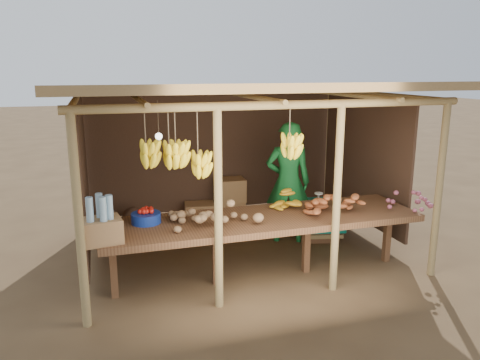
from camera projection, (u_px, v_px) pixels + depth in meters
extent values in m
plane|color=brown|center=(240.00, 250.00, 6.80)|extent=(60.00, 60.00, 0.00)
cylinder|color=#9C8150|center=(79.00, 224.00, 4.55)|extent=(0.09, 0.09, 2.20)
cylinder|color=#9C8150|center=(439.00, 191.00, 5.74)|extent=(0.09, 0.09, 2.20)
cylinder|color=#9C8150|center=(84.00, 165.00, 7.34)|extent=(0.09, 0.09, 2.20)
cylinder|color=#9C8150|center=(326.00, 151.00, 8.53)|extent=(0.09, 0.09, 2.20)
cylinder|color=#9C8150|center=(218.00, 211.00, 4.95)|extent=(0.09, 0.09, 2.20)
cylinder|color=#9C8150|center=(337.00, 201.00, 5.35)|extent=(0.09, 0.09, 2.20)
cylinder|color=#9C8150|center=(282.00, 105.00, 4.89)|extent=(4.40, 0.09, 0.09)
cylinder|color=#9C8150|center=(213.00, 92.00, 7.68)|extent=(4.40, 0.09, 0.09)
cube|color=#9F7B4A|center=(240.00, 90.00, 6.27)|extent=(4.70, 3.50, 0.28)
cube|color=#4A3122|center=(214.00, 151.00, 7.89)|extent=(4.20, 0.04, 1.98)
cube|color=#4A3122|center=(84.00, 176.00, 6.11)|extent=(0.04, 2.40, 1.98)
cube|color=#4A3122|center=(363.00, 158.00, 7.29)|extent=(0.04, 2.40, 1.98)
cube|color=brown|center=(263.00, 220.00, 5.74)|extent=(3.90, 1.05, 0.08)
cube|color=brown|center=(113.00, 268.00, 5.32)|extent=(0.08, 0.08, 0.72)
cube|color=brown|center=(216.00, 256.00, 5.66)|extent=(0.08, 0.08, 0.72)
cube|color=brown|center=(306.00, 245.00, 6.00)|extent=(0.08, 0.08, 0.72)
cube|color=brown|center=(387.00, 236.00, 6.34)|extent=(0.08, 0.08, 0.72)
cylinder|color=navy|center=(146.00, 218.00, 5.49)|extent=(0.35, 0.35, 0.12)
cube|color=#986E44|center=(101.00, 231.00, 4.86)|extent=(0.45, 0.38, 0.26)
imported|color=#186D2D|center=(288.00, 182.00, 6.99)|extent=(0.77, 0.63, 1.83)
cube|color=brown|center=(318.00, 222.00, 7.23)|extent=(0.67, 0.60, 0.53)
cube|color=#0B7F6B|center=(318.00, 203.00, 7.16)|extent=(0.75, 0.68, 0.05)
cube|color=#986E44|center=(230.00, 212.00, 7.91)|extent=(0.52, 0.44, 0.38)
cube|color=#986E44|center=(230.00, 190.00, 7.82)|extent=(0.52, 0.44, 0.38)
cube|color=#986E44|center=(200.00, 215.00, 7.76)|extent=(0.52, 0.44, 0.38)
ellipsoid|color=#4A3122|center=(109.00, 224.00, 7.21)|extent=(0.41, 0.41, 0.56)
ellipsoid|color=#4A3122|center=(134.00, 221.00, 7.32)|extent=(0.41, 0.41, 0.56)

